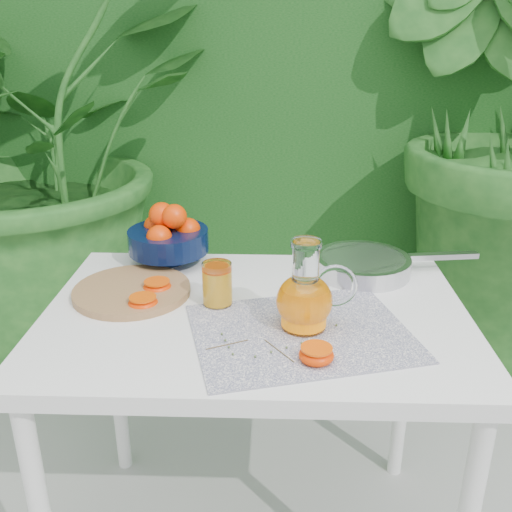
{
  "coord_description": "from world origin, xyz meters",
  "views": [
    {
      "loc": [
        0.05,
        -1.13,
        1.38
      ],
      "look_at": [
        0.01,
        0.09,
        0.88
      ],
      "focal_mm": 40.0,
      "sensor_mm": 36.0,
      "label": 1
    }
  ],
  "objects_px": {
    "cutting_board": "(132,291)",
    "juice_pitcher": "(306,298)",
    "white_table": "(256,340)",
    "fruit_bowl": "(169,235)",
    "saute_pan": "(364,264)"
  },
  "relations": [
    {
      "from": "juice_pitcher",
      "to": "saute_pan",
      "type": "bearing_deg",
      "value": 60.8
    },
    {
      "from": "white_table",
      "to": "fruit_bowl",
      "type": "relative_size",
      "value": 3.63
    },
    {
      "from": "juice_pitcher",
      "to": "saute_pan",
      "type": "distance_m",
      "value": 0.36
    },
    {
      "from": "cutting_board",
      "to": "juice_pitcher",
      "type": "relative_size",
      "value": 1.42
    },
    {
      "from": "cutting_board",
      "to": "saute_pan",
      "type": "height_order",
      "value": "saute_pan"
    },
    {
      "from": "white_table",
      "to": "saute_pan",
      "type": "xyz_separation_m",
      "value": [
        0.29,
        0.23,
        0.11
      ]
    },
    {
      "from": "cutting_board",
      "to": "juice_pitcher",
      "type": "xyz_separation_m",
      "value": [
        0.42,
        -0.16,
        0.07
      ]
    },
    {
      "from": "fruit_bowl",
      "to": "saute_pan",
      "type": "relative_size",
      "value": 0.59
    },
    {
      "from": "cutting_board",
      "to": "saute_pan",
      "type": "relative_size",
      "value": 0.63
    },
    {
      "from": "fruit_bowl",
      "to": "cutting_board",
      "type": "bearing_deg",
      "value": -105.92
    },
    {
      "from": "white_table",
      "to": "fruit_bowl",
      "type": "bearing_deg",
      "value": 131.59
    },
    {
      "from": "cutting_board",
      "to": "juice_pitcher",
      "type": "bearing_deg",
      "value": -20.53
    },
    {
      "from": "fruit_bowl",
      "to": "saute_pan",
      "type": "height_order",
      "value": "fruit_bowl"
    },
    {
      "from": "cutting_board",
      "to": "white_table",
      "type": "bearing_deg",
      "value": -13.43
    },
    {
      "from": "saute_pan",
      "to": "juice_pitcher",
      "type": "bearing_deg",
      "value": -119.2
    }
  ]
}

